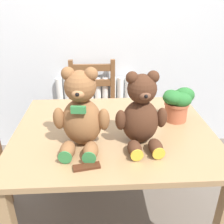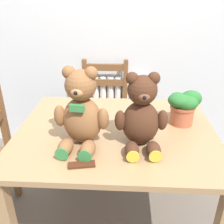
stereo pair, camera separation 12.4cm
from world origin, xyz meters
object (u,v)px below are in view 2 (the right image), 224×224
object	(u,v)px
wooden_chair_behind	(104,114)
teddy_bear_right	(141,116)
potted_plant	(184,105)
chocolate_bar	(82,165)
teddy_bear_left	(81,112)

from	to	relation	value
wooden_chair_behind	teddy_bear_right	distance (m)	1.06
potted_plant	chocolate_bar	world-z (taller)	potted_plant
teddy_bear_right	chocolate_bar	world-z (taller)	teddy_bear_right
teddy_bear_left	chocolate_bar	world-z (taller)	teddy_bear_left
teddy_bear_left	potted_plant	distance (m)	0.61
wooden_chair_behind	teddy_bear_right	world-z (taller)	teddy_bear_right
potted_plant	teddy_bear_left	bearing A→B (deg)	-156.91
teddy_bear_left	teddy_bear_right	size ratio (longest dim) A/B	1.06
wooden_chair_behind	teddy_bear_left	world-z (taller)	teddy_bear_left
wooden_chair_behind	potted_plant	world-z (taller)	potted_plant
wooden_chair_behind	teddy_bear_left	xyz separation A→B (m)	(-0.03, -0.92, 0.46)
wooden_chair_behind	chocolate_bar	size ratio (longest dim) A/B	7.41
chocolate_bar	teddy_bear_left	bearing A→B (deg)	97.42
teddy_bear_right	potted_plant	bearing A→B (deg)	-141.79
teddy_bear_left	chocolate_bar	bearing A→B (deg)	103.20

